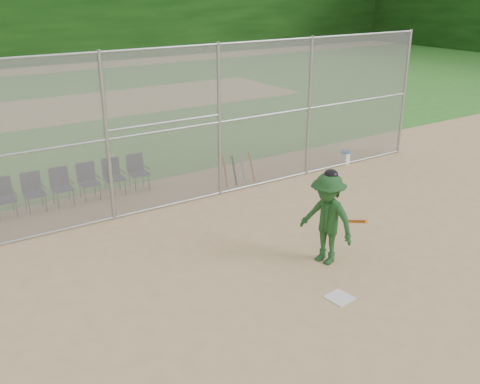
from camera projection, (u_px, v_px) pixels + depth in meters
ground at (313, 287)px, 10.06m from camera, size 100.00×100.00×0.00m
grass_strip at (52, 110)px, 24.08m from camera, size 100.00×100.00×0.00m
dirt_patch_far at (52, 110)px, 24.08m from camera, size 24.00×24.00×0.00m
backstop_fence at (185, 125)px, 13.20m from camera, size 16.09×0.09×4.00m
home_plate at (340, 298)px, 9.69m from camera, size 0.47×0.47×0.02m
batter_at_plate at (327, 218)px, 10.63m from camera, size 1.02×1.47×1.99m
water_cooler at (345, 157)px, 16.88m from camera, size 0.32×0.32×0.40m
spare_bats at (239, 170)px, 15.10m from camera, size 0.96×0.36×0.84m
chair_3 at (5, 199)px, 12.90m from camera, size 0.54×0.52×0.96m
chair_4 at (34, 193)px, 13.26m from camera, size 0.54×0.52×0.96m
chair_5 at (62, 187)px, 13.61m from camera, size 0.54×0.52×0.96m
chair_6 at (89, 182)px, 13.97m from camera, size 0.54×0.52×0.96m
chair_7 at (114, 177)px, 14.32m from camera, size 0.54×0.52×0.96m
chair_8 at (139, 173)px, 14.67m from camera, size 0.54×0.52×0.96m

